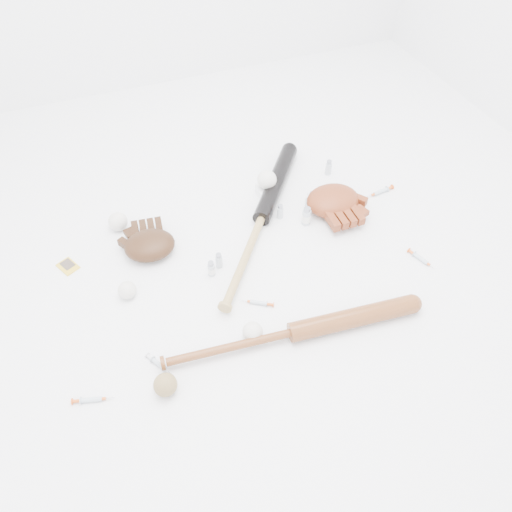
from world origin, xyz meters
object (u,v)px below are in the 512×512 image
object	(u,v)px
bat_dark	(262,218)
glove_dark	(150,245)
bat_wood	(293,332)
pedestal	(267,191)

from	to	relation	value
bat_dark	glove_dark	bearing A→B (deg)	126.37
bat_dark	glove_dark	distance (m)	0.47
bat_wood	glove_dark	bearing A→B (deg)	128.09
bat_dark	glove_dark	size ratio (longest dim) A/B	4.31
pedestal	bat_dark	bearing A→B (deg)	-118.41
glove_dark	bat_dark	bearing A→B (deg)	5.93
bat_dark	pedestal	bearing A→B (deg)	9.10
bat_wood	pedestal	world-z (taller)	bat_wood
bat_dark	glove_dark	xyz separation A→B (m)	(-0.47, 0.01, 0.01)
pedestal	glove_dark	bearing A→B (deg)	-164.50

